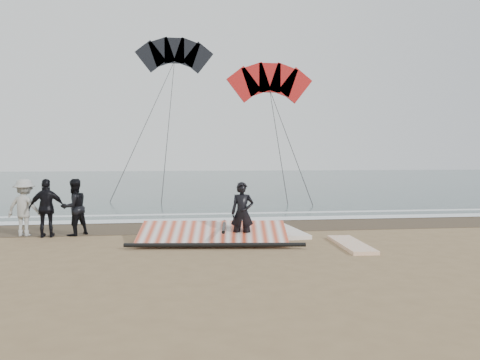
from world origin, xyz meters
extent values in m
plane|color=#8C704C|center=(0.00, 0.00, 0.00)|extent=(120.00, 120.00, 0.00)
cube|color=#233838|center=(0.00, 33.00, 0.01)|extent=(120.00, 54.00, 0.02)
cube|color=#4C3D2B|center=(0.00, 4.50, 0.01)|extent=(120.00, 2.80, 0.01)
cube|color=white|center=(0.00, 5.90, 0.03)|extent=(120.00, 0.90, 0.01)
cube|color=white|center=(0.00, 7.60, 0.03)|extent=(120.00, 0.45, 0.01)
imported|color=black|center=(-0.41, 1.34, 0.82)|extent=(0.64, 0.46, 1.63)
cube|color=white|center=(2.33, 0.65, 0.05)|extent=(0.75, 2.30, 0.09)
cube|color=white|center=(1.12, 3.01, 0.06)|extent=(0.97, 2.73, 0.11)
imported|color=black|center=(-5.08, 3.26, 0.83)|extent=(1.01, 1.01, 1.66)
imported|color=black|center=(-5.78, 3.06, 0.84)|extent=(1.01, 0.48, 1.67)
imported|color=#A9A9A4|center=(-6.48, 3.36, 0.83)|extent=(1.20, 0.88, 1.66)
cube|color=black|center=(-1.38, 2.10, 0.05)|extent=(2.73, 0.94, 0.10)
cube|color=#D24123|center=(-1.18, 1.50, 0.30)|extent=(4.05, 1.94, 0.41)
cylinder|color=black|center=(-1.18, 0.72, 0.11)|extent=(4.50, 0.62, 0.10)
cylinder|color=black|center=(-0.88, 1.50, 0.45)|extent=(0.31, 1.95, 0.08)
cylinder|color=#262626|center=(3.60, 15.81, 3.46)|extent=(0.04, 0.04, 12.68)
cylinder|color=#262626|center=(4.12, 15.54, 3.46)|extent=(0.04, 0.04, 13.08)
cylinder|color=#262626|center=(-3.87, 19.90, 4.94)|extent=(0.04, 0.04, 17.59)
cylinder|color=#262626|center=(-2.60, 19.37, 4.94)|extent=(0.04, 0.04, 18.22)
camera|label=1|loc=(-2.06, -10.77, 2.33)|focal=35.00mm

